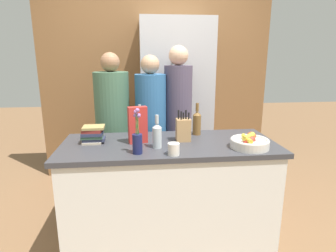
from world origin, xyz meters
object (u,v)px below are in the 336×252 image
Objects in this scene: knife_block at (183,129)px; coffee_mug at (174,149)px; refrigerator at (175,105)px; fruit_bowl at (250,142)px; flower_vase at (137,140)px; bottle_oil at (197,122)px; bottle_wine at (140,123)px; person_in_red_tee at (178,117)px; book_stack at (93,134)px; person_at_sink at (113,124)px; person_in_blue at (151,124)px; cereal_box at (138,125)px; bottle_vinegar at (157,135)px.

knife_block is 2.23× the size of coffee_mug.
coffee_mug is (-0.20, -1.48, -0.07)m from refrigerator.
fruit_bowl is 0.87m from flower_vase.
bottle_oil is 1.05× the size of bottle_wine.
coffee_mug is 0.95m from person_in_red_tee.
person_in_red_tee is (0.42, 0.88, -0.03)m from flower_vase.
book_stack is 0.11× the size of person_in_red_tee.
coffee_mug is at bearing -89.07° from person_in_red_tee.
person_in_red_tee reaches higher than person_at_sink.
person_in_blue reaches higher than bottle_wine.
book_stack is (-0.37, 0.04, -0.08)m from cereal_box.
book_stack is 0.74m from person_in_blue.
bottle_oil is 0.90m from person_at_sink.
bottle_oil reaches higher than coffee_mug.
person_in_red_tee reaches higher than bottle_wine.
knife_block is 0.16× the size of person_at_sink.
knife_block is 0.36m from coffee_mug.
bottle_vinegar is (0.51, -0.19, 0.03)m from book_stack.
fruit_bowl is 0.54m from bottle_oil.
fruit_bowl is 0.54m from knife_block.
person_in_blue is (0.14, 0.84, -0.09)m from flower_vase.
person_in_blue reaches higher than book_stack.
bottle_wine is (-0.84, 0.47, 0.06)m from fruit_bowl.
cereal_box is at bearing 128.47° from coffee_mug.
bottle_wine reaches higher than book_stack.
person_at_sink is at bearing 78.95° from book_stack.
bottle_vinegar reaches higher than coffee_mug.
coffee_mug is at bearing -51.53° from cereal_box.
book_stack is 0.59m from person_at_sink.
knife_block is 1.02× the size of bottle_vinegar.
fruit_bowl is 0.19× the size of person_in_blue.
flower_vase is 0.70m from bottle_oil.
cereal_box reaches higher than bottle_oil.
bottle_wine is at bearing 173.77° from bottle_oil.
bottle_wine is at bearing 85.72° from cereal_box.
person_at_sink reaches higher than flower_vase.
refrigerator is 0.54m from person_in_red_tee.
bottle_wine is (0.02, 0.25, -0.04)m from cereal_box.
refrigerator is at bearing 53.53° from book_stack.
coffee_mug is 0.72m from book_stack.
cereal_box is 1.09× the size of bottle_wine.
book_stack is at bearing -151.49° from bottle_wine.
coffee_mug is (0.26, -0.32, -0.11)m from cereal_box.
cereal_box is at bearing 89.00° from flower_vase.
fruit_bowl is at bearing -51.47° from bottle_oil.
person_at_sink is 0.68m from person_in_red_tee.
person_in_blue is (-0.01, 0.72, -0.09)m from bottle_vinegar.
refrigerator reaches higher than person_in_blue.
bottle_wine is 0.36m from person_in_blue.
book_stack is (-0.75, 0.02, -0.03)m from knife_block.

